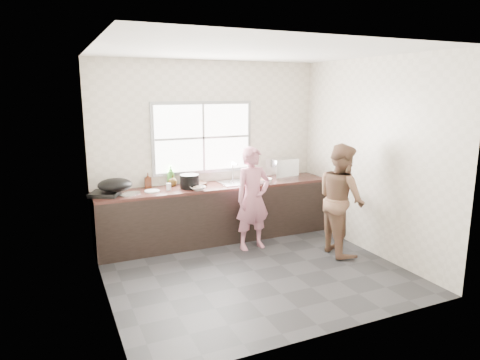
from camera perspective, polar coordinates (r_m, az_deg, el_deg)
name	(u,v)px	position (r m, az deg, el deg)	size (l,w,h in m)	color
floor	(254,271)	(5.59, 1.84, -12.00)	(3.60, 3.20, 0.01)	#2C2C2E
ceiling	(255,51)	(5.14, 2.05, 16.87)	(3.60, 3.20, 0.01)	silver
wall_back	(209,150)	(6.65, -4.18, 4.00)	(3.60, 0.01, 2.70)	beige
wall_left	(99,179)	(4.70, -18.23, 0.14)	(0.01, 3.20, 2.70)	beige
wall_right	(371,157)	(6.20, 17.12, 2.92)	(0.01, 3.20, 2.70)	silver
wall_front	(335,195)	(3.85, 12.53, -2.03)	(3.60, 0.01, 2.70)	beige
cabinet	(217,214)	(6.56, -3.10, -4.50)	(3.60, 0.62, 0.82)	black
countertop	(217,186)	(6.45, -3.14, -0.84)	(3.60, 0.64, 0.04)	#3C1E18
sink	(238,183)	(6.58, -0.30, -0.35)	(0.55, 0.45, 0.02)	silver
faucet	(233,171)	(6.73, -1.00, 1.18)	(0.02, 0.02, 0.30)	silver
window_frame	(203,138)	(6.58, -4.98, 5.65)	(1.60, 0.05, 1.10)	#9EA0A5
window_glazing	(203,138)	(6.56, -4.90, 5.63)	(1.50, 0.01, 1.00)	white
woman	(253,202)	(6.13, 1.74, -2.92)	(0.51, 0.33, 1.39)	#C7778C
person_side	(341,199)	(6.11, 13.32, -2.49)	(0.76, 0.59, 1.55)	brown
cutting_board	(194,184)	(6.47, -6.11, -0.50)	(0.38, 0.38, 0.04)	black
cleaver	(188,185)	(6.26, -6.91, -0.72)	(0.18, 0.09, 0.01)	#B3B5BA
bowl_mince	(198,188)	(6.13, -5.66, -1.10)	(0.22, 0.22, 0.06)	white
bowl_crabs	(263,182)	(6.53, 3.15, -0.21)	(0.21, 0.21, 0.07)	white
bowl_held	(245,183)	(6.40, 0.74, -0.44)	(0.21, 0.21, 0.07)	silver
black_pot	(190,181)	(6.25, -6.74, -0.19)	(0.28, 0.28, 0.20)	black
plate_food	(152,191)	(6.14, -11.64, -1.46)	(0.21, 0.21, 0.02)	white
bottle_green	(171,176)	(6.44, -9.21, 0.59)	(0.12, 0.12, 0.31)	#3D882C
bottle_brown_tall	(148,181)	(6.37, -12.16, -0.14)	(0.09, 0.09, 0.20)	#492112
bottle_brown_short	(173,181)	(6.42, -8.98, -0.10)	(0.13, 0.13, 0.16)	#483312
glass_jar	(169,187)	(6.19, -9.49, -0.87)	(0.07, 0.07, 0.10)	white
burner	(105,194)	(6.06, -17.58, -1.76)	(0.36, 0.36, 0.05)	black
wok	(115,185)	(6.01, -16.32, -0.63)	(0.46, 0.46, 0.17)	black
dish_rack	(282,168)	(6.93, 5.67, 1.55)	(0.43, 0.30, 0.33)	silver
pot_lid_left	(128,195)	(6.01, -14.73, -1.92)	(0.24, 0.24, 0.01)	silver
pot_lid_right	(132,193)	(6.08, -14.19, -1.74)	(0.23, 0.23, 0.01)	#B0B1B7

